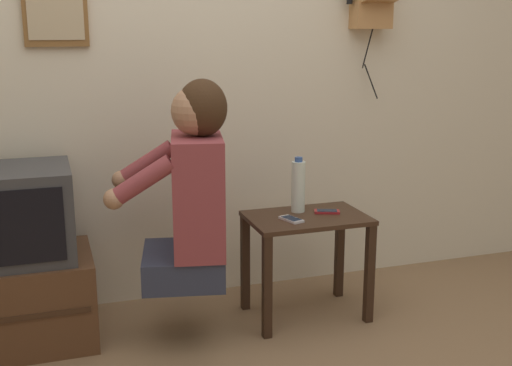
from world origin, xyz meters
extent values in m
cube|color=beige|center=(0.00, 1.11, 1.27)|extent=(6.80, 0.05, 2.55)
cube|color=#382316|center=(0.51, 0.63, 0.51)|extent=(0.58, 0.39, 0.02)
cube|color=black|center=(0.24, 0.46, 0.25)|extent=(0.04, 0.04, 0.50)
cube|color=black|center=(0.77, 0.46, 0.25)|extent=(0.04, 0.04, 0.50)
cube|color=black|center=(0.24, 0.80, 0.25)|extent=(0.04, 0.04, 0.50)
cube|color=black|center=(0.77, 0.80, 0.25)|extent=(0.04, 0.04, 0.50)
cube|color=#2D3347|center=(-0.12, 0.58, 0.36)|extent=(0.43, 0.46, 0.14)
cube|color=brown|center=(-0.05, 0.57, 0.69)|extent=(0.30, 0.45, 0.52)
sphere|color=#A37556|center=(-0.05, 0.57, 1.06)|extent=(0.22, 0.22, 0.22)
ellipsoid|color=#382314|center=(-0.02, 0.56, 1.07)|extent=(0.26, 0.27, 0.25)
cylinder|color=brown|center=(-0.31, 0.44, 0.80)|extent=(0.29, 0.13, 0.21)
cylinder|color=brown|center=(-0.24, 0.78, 0.80)|extent=(0.29, 0.13, 0.21)
sphere|color=#A37556|center=(-0.43, 0.47, 0.73)|extent=(0.09, 0.09, 0.09)
sphere|color=#A37556|center=(-0.35, 0.81, 0.73)|extent=(0.09, 0.09, 0.09)
cube|color=#51331E|center=(-0.80, 0.78, 0.20)|extent=(0.59, 0.49, 0.41)
cube|color=#392315|center=(-0.80, 0.53, 0.22)|extent=(0.53, 0.01, 0.02)
cube|color=#38383A|center=(-0.82, 0.79, 0.61)|extent=(0.48, 0.45, 0.41)
cube|color=black|center=(-0.82, 0.56, 0.61)|extent=(0.39, 0.01, 0.32)
cube|color=#AD7A47|center=(1.03, 0.95, 1.55)|extent=(0.19, 0.07, 0.03)
cylinder|color=black|center=(1.01, 1.02, 1.31)|extent=(0.04, 0.04, 0.22)
cylinder|color=black|center=(1.04, 1.02, 1.13)|extent=(0.07, 0.06, 0.19)
cube|color=silver|center=(0.41, 0.58, 0.53)|extent=(0.09, 0.14, 0.01)
cube|color=black|center=(0.41, 0.58, 0.53)|extent=(0.08, 0.11, 0.00)
cube|color=maroon|center=(0.62, 0.65, 0.53)|extent=(0.14, 0.10, 0.01)
cube|color=black|center=(0.62, 0.65, 0.53)|extent=(0.11, 0.08, 0.00)
cylinder|color=silver|center=(0.50, 0.72, 0.65)|extent=(0.07, 0.07, 0.25)
cylinder|color=#2D4C8C|center=(0.50, 0.72, 0.78)|extent=(0.04, 0.04, 0.02)
camera|label=1|loc=(-0.67, -2.13, 1.40)|focal=45.00mm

